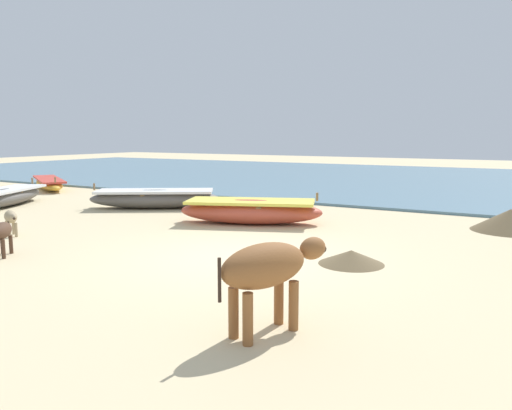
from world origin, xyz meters
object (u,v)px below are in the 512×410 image
object	(u,v)px
fishing_boat_0	(155,198)
calf_far_dark	(1,232)
calf_near_dun	(11,218)
fishing_boat_5	(251,211)
fishing_boat_3	(49,183)
fishing_boat_1	(3,197)
cow_adult_brown	(268,268)

from	to	relation	value
fishing_boat_0	calf_far_dark	world-z (taller)	fishing_boat_0
calf_near_dun	fishing_boat_0	bearing A→B (deg)	118.14
fishing_boat_5	calf_far_dark	world-z (taller)	fishing_boat_5
fishing_boat_3	fishing_boat_0	bearing A→B (deg)	16.21
fishing_boat_3	calf_far_dark	size ratio (longest dim) A/B	4.99
fishing_boat_0	fishing_boat_3	bearing A→B (deg)	-47.50
fishing_boat_1	fishing_boat_5	distance (m)	8.10
calf_far_dark	fishing_boat_3	bearing A→B (deg)	-169.48
fishing_boat_3	fishing_boat_5	distance (m)	11.42
fishing_boat_5	calf_near_dun	world-z (taller)	fishing_boat_5
fishing_boat_5	cow_adult_brown	size ratio (longest dim) A/B	2.44
fishing_boat_3	cow_adult_brown	distance (m)	17.11
calf_near_dun	calf_far_dark	distance (m)	1.98
fishing_boat_5	cow_adult_brown	xyz separation A→B (m)	(3.66, -5.86, 0.41)
fishing_boat_1	cow_adult_brown	world-z (taller)	cow_adult_brown
cow_adult_brown	calf_far_dark	distance (m)	5.83
calf_near_dun	calf_far_dark	xyz separation A→B (m)	(1.54, -1.24, 0.04)
fishing_boat_1	fishing_boat_3	xyz separation A→B (m)	(-3.04, 4.01, -0.05)
calf_near_dun	fishing_boat_1	bearing A→B (deg)	174.57
cow_adult_brown	calf_far_dark	size ratio (longest dim) A/B	1.81
fishing_boat_3	calf_near_dun	size ratio (longest dim) A/B	5.18
calf_near_dun	calf_far_dark	size ratio (longest dim) A/B	0.96
fishing_boat_0	calf_far_dark	size ratio (longest dim) A/B	4.60
fishing_boat_3	calf_far_dark	distance (m)	11.99
fishing_boat_5	fishing_boat_0	bearing A→B (deg)	145.90
fishing_boat_3	cow_adult_brown	bearing A→B (deg)	1.02
cow_adult_brown	fishing_boat_3	bearing A→B (deg)	79.94
fishing_boat_0	fishing_boat_5	distance (m)	3.87
fishing_boat_3	calf_near_dun	bearing A→B (deg)	-10.72
cow_adult_brown	calf_far_dark	world-z (taller)	cow_adult_brown
fishing_boat_3	calf_near_dun	xyz separation A→B (m)	(7.40, -6.75, 0.16)
fishing_boat_1	fishing_boat_0	bearing A→B (deg)	-89.50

